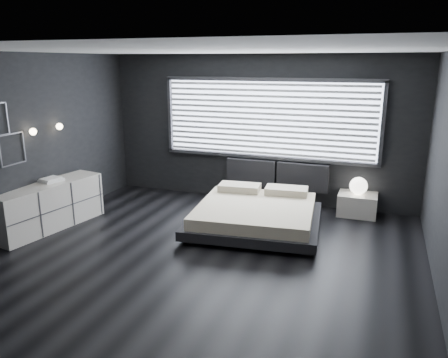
% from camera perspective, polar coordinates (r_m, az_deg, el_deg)
% --- Properties ---
extents(room, '(6.04, 6.00, 2.80)m').
position_cam_1_polar(room, '(5.86, -2.86, 2.68)').
color(room, black).
rests_on(room, ground).
extents(window, '(4.14, 0.09, 1.52)m').
position_cam_1_polar(window, '(8.29, 5.75, 7.77)').
color(window, white).
rests_on(window, ground).
extents(headboard, '(1.96, 0.16, 0.52)m').
position_cam_1_polar(headboard, '(8.38, 6.87, 0.57)').
color(headboard, black).
rests_on(headboard, ground).
extents(sconce_near, '(0.18, 0.11, 0.11)m').
position_cam_1_polar(sconce_near, '(7.46, -23.69, 5.68)').
color(sconce_near, silver).
rests_on(sconce_near, ground).
extents(sconce_far, '(0.18, 0.11, 0.11)m').
position_cam_1_polar(sconce_far, '(7.90, -20.72, 6.44)').
color(sconce_far, silver).
rests_on(sconce_far, ground).
extents(wall_art_lower, '(0.01, 0.48, 0.48)m').
position_cam_1_polar(wall_art_lower, '(7.31, -25.90, 3.52)').
color(wall_art_lower, '#47474C').
rests_on(wall_art_lower, ground).
extents(bed, '(2.25, 2.17, 0.53)m').
position_cam_1_polar(bed, '(7.19, 4.17, -4.54)').
color(bed, black).
rests_on(bed, ground).
extents(nightstand, '(0.67, 0.56, 0.39)m').
position_cam_1_polar(nightstand, '(8.15, 17.01, -3.16)').
color(nightstand, silver).
rests_on(nightstand, ground).
extents(orb_lamp, '(0.31, 0.31, 0.31)m').
position_cam_1_polar(orb_lamp, '(8.03, 17.16, -0.86)').
color(orb_lamp, white).
rests_on(orb_lamp, nightstand).
extents(dresser, '(0.84, 1.94, 0.75)m').
position_cam_1_polar(dresser, '(7.70, -21.88, -3.27)').
color(dresser, silver).
rests_on(dresser, ground).
extents(book_stack, '(0.33, 0.39, 0.07)m').
position_cam_1_polar(book_stack, '(7.69, -21.67, -0.10)').
color(book_stack, white).
rests_on(book_stack, dresser).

